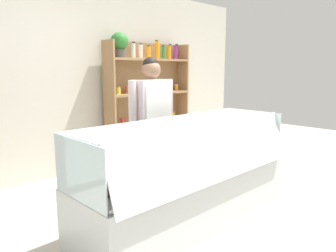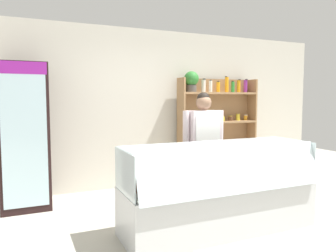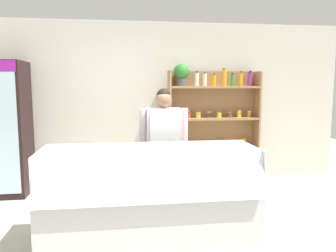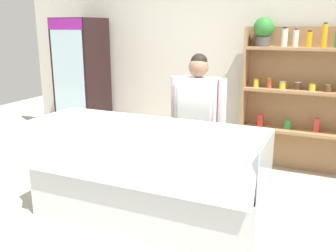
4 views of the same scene
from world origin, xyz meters
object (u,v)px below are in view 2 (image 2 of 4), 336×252
object	(u,v)px
drinks_fridge	(24,136)
deli_display_case	(218,204)
shelving_unit	(214,120)
shop_clerk	(204,140)

from	to	relation	value
drinks_fridge	deli_display_case	distance (m)	2.78
shelving_unit	deli_display_case	distance (m)	2.47
shelving_unit	drinks_fridge	bearing A→B (deg)	-175.76
drinks_fridge	deli_display_case	bearing A→B (deg)	-41.26
drinks_fridge	shop_clerk	size ratio (longest dim) A/B	1.24
shop_clerk	deli_display_case	bearing A→B (deg)	-107.46
drinks_fridge	shelving_unit	xyz separation A→B (m)	(3.20, 0.24, 0.13)
shelving_unit	deli_display_case	xyz separation A→B (m)	(-1.18, -2.01, -0.82)
drinks_fridge	deli_display_case	xyz separation A→B (m)	(2.02, -1.77, -0.69)
shelving_unit	shop_clerk	world-z (taller)	shelving_unit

